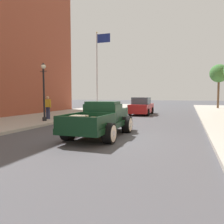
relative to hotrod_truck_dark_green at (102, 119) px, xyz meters
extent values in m
plane|color=#47474C|center=(0.13, -0.41, -0.75)|extent=(140.00, 140.00, 0.00)
cube|color=black|center=(0.00, -0.24, -0.21)|extent=(1.78, 4.91, 0.24)
cube|color=black|center=(0.00, 0.11, 0.31)|extent=(1.57, 1.11, 0.80)
cube|color=black|center=(0.00, 0.06, 0.77)|extent=(1.44, 0.94, 0.12)
cube|color=#3D4C5B|center=(0.00, 0.68, 0.47)|extent=(1.33, 0.05, 0.44)
cube|color=black|center=(0.00, 1.41, 0.17)|extent=(1.33, 1.51, 0.52)
cube|color=silver|center=(-0.01, 2.21, 0.15)|extent=(0.68, 0.10, 0.47)
cube|color=black|center=(0.01, -1.64, -0.07)|extent=(1.70, 2.11, 0.04)
cube|color=black|center=(-0.80, -1.65, 0.15)|extent=(0.09, 2.10, 0.44)
cube|color=black|center=(0.82, -1.64, 0.15)|extent=(0.09, 2.10, 0.44)
cube|color=black|center=(0.02, -2.65, 0.15)|extent=(1.62, 0.09, 0.44)
cube|color=black|center=(0.01, -0.63, 0.15)|extent=(1.62, 0.09, 0.44)
cylinder|color=black|center=(-0.90, 1.10, -0.35)|extent=(0.36, 0.80, 0.80)
cylinder|color=silver|center=(-1.09, 1.10, -0.35)|extent=(0.02, 0.66, 0.66)
cylinder|color=silver|center=(-1.10, 1.10, -0.35)|extent=(0.02, 0.24, 0.24)
cylinder|color=black|center=(0.89, 1.11, -0.35)|extent=(0.36, 0.80, 0.80)
cylinder|color=silver|center=(1.08, 1.11, -0.35)|extent=(0.02, 0.66, 0.66)
cylinder|color=silver|center=(1.09, 1.11, -0.35)|extent=(0.02, 0.24, 0.24)
cylinder|color=black|center=(-0.89, -1.60, -0.35)|extent=(0.36, 0.80, 0.80)
cylinder|color=silver|center=(-1.07, -1.60, -0.35)|extent=(0.02, 0.66, 0.66)
cylinder|color=silver|center=(-1.08, -1.60, -0.35)|extent=(0.02, 0.24, 0.24)
cylinder|color=black|center=(0.91, -1.59, -0.35)|extent=(0.36, 0.80, 0.80)
cylinder|color=silver|center=(1.09, -1.59, -0.35)|extent=(0.02, 0.66, 0.66)
cylinder|color=silver|center=(1.10, -1.59, -0.35)|extent=(0.02, 0.24, 0.24)
cube|color=gray|center=(-0.17, -1.99, 0.15)|extent=(0.60, 0.44, 0.40)
cube|color=#3D2D1E|center=(-0.17, -1.99, 0.15)|extent=(0.62, 0.05, 0.42)
cube|color=brown|center=(0.23, -1.34, 0.09)|extent=(0.48, 0.37, 0.28)
cube|color=#AD1E1E|center=(-0.49, 11.57, -0.14)|extent=(1.76, 4.32, 0.80)
cube|color=#384C5B|center=(-0.49, 11.42, 0.58)|extent=(1.54, 2.02, 0.64)
cylinder|color=black|center=(-1.33, 12.86, -0.42)|extent=(0.23, 0.66, 0.66)
cylinder|color=black|center=(0.33, 12.87, -0.42)|extent=(0.23, 0.66, 0.66)
cylinder|color=black|center=(-1.30, 10.28, -0.42)|extent=(0.23, 0.66, 0.66)
cylinder|color=black|center=(0.35, 10.29, -0.42)|extent=(0.23, 0.66, 0.66)
cylinder|color=#232847|center=(-5.87, 4.02, -0.17)|extent=(0.14, 0.14, 0.86)
cylinder|color=#232847|center=(-5.69, 4.02, -0.17)|extent=(0.14, 0.14, 0.86)
cube|color=gold|center=(-5.78, 4.02, 0.54)|extent=(0.36, 0.22, 0.56)
cylinder|color=gold|center=(-6.00, 4.02, 0.51)|extent=(0.09, 0.09, 0.54)
cylinder|color=gold|center=(-5.56, 4.02, 0.51)|extent=(0.09, 0.09, 0.54)
sphere|color=tan|center=(-5.78, 4.02, 0.94)|extent=(0.22, 0.22, 0.22)
cylinder|color=black|center=(-5.34, 2.99, -0.48)|extent=(0.28, 0.28, 0.24)
cylinder|color=black|center=(-5.34, 2.99, 1.24)|extent=(0.12, 0.12, 3.20)
cylinder|color=black|center=(-5.34, 2.99, 2.69)|extent=(0.50, 0.04, 0.04)
sphere|color=silver|center=(-5.34, 2.99, 3.00)|extent=(0.32, 0.32, 0.32)
cone|color=black|center=(-5.34, 2.99, 3.18)|extent=(0.24, 0.24, 0.14)
cylinder|color=#B2B2B7|center=(-6.66, 15.25, 3.90)|extent=(0.12, 0.12, 9.00)
sphere|color=gold|center=(-6.66, 15.25, 8.48)|extent=(0.16, 0.16, 0.16)
cube|color=navy|center=(-5.80, 15.25, 7.75)|extent=(1.60, 0.03, 1.00)
cylinder|color=brown|center=(7.45, 22.76, 1.23)|extent=(0.26, 0.26, 3.67)
sphere|color=#3D7538|center=(7.45, 22.76, 3.94)|extent=(2.35, 2.35, 2.35)
camera|label=1|loc=(3.78, -9.60, 1.12)|focal=35.78mm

